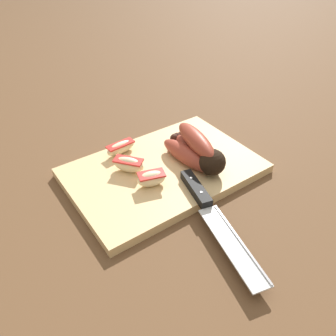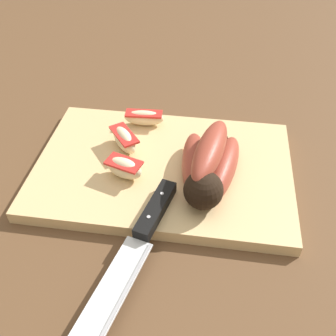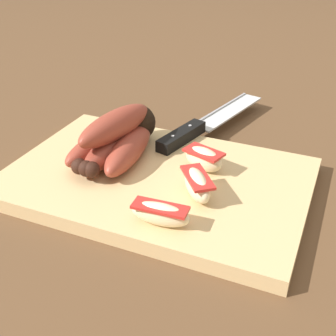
# 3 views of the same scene
# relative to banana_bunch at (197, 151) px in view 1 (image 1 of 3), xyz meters

# --- Properties ---
(ground_plane) EXTENTS (6.00, 6.00, 0.00)m
(ground_plane) POSITION_rel_banana_bunch_xyz_m (-0.09, 0.01, -0.05)
(ground_plane) COLOR brown
(cutting_board) EXTENTS (0.40, 0.26, 0.02)m
(cutting_board) POSITION_rel_banana_bunch_xyz_m (-0.07, 0.02, -0.04)
(cutting_board) COLOR tan
(cutting_board) RESTS_ON ground_plane
(banana_bunch) EXTENTS (0.10, 0.17, 0.07)m
(banana_bunch) POSITION_rel_banana_bunch_xyz_m (0.00, 0.00, 0.00)
(banana_bunch) COLOR black
(banana_bunch) RESTS_ON cutting_board
(chefs_knife) EXTENTS (0.10, 0.28, 0.02)m
(chefs_knife) POSITION_rel_banana_bunch_xyz_m (-0.08, -0.13, -0.02)
(chefs_knife) COLOR silver
(chefs_knife) RESTS_ON cutting_board
(apple_wedge_near) EXTENTS (0.07, 0.03, 0.03)m
(apple_wedge_near) POSITION_rel_banana_bunch_xyz_m (-0.12, 0.12, -0.01)
(apple_wedge_near) COLOR beige
(apple_wedge_near) RESTS_ON cutting_board
(apple_wedge_middle) EXTENTS (0.06, 0.07, 0.03)m
(apple_wedge_middle) POSITION_rel_banana_bunch_xyz_m (-0.14, 0.05, -0.01)
(apple_wedge_middle) COLOR beige
(apple_wedge_middle) RESTS_ON cutting_board
(apple_wedge_far) EXTENTS (0.06, 0.04, 0.03)m
(apple_wedge_far) POSITION_rel_banana_bunch_xyz_m (-0.12, -0.01, -0.01)
(apple_wedge_far) COLOR beige
(apple_wedge_far) RESTS_ON cutting_board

